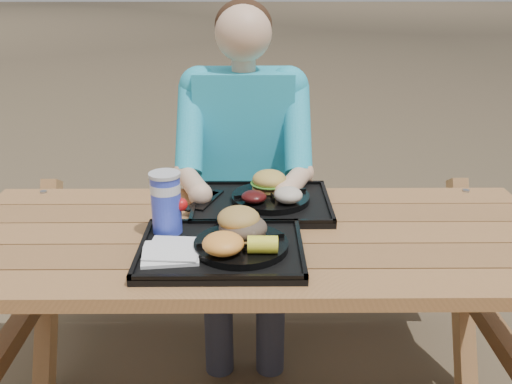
{
  "coord_description": "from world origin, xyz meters",
  "views": [
    {
      "loc": [
        -0.01,
        -1.55,
        1.48
      ],
      "look_at": [
        0.0,
        0.0,
        0.88
      ],
      "focal_mm": 40.0,
      "sensor_mm": 36.0,
      "label": 1
    }
  ],
  "objects": [
    {
      "name": "picnic_table",
      "position": [
        0.0,
        0.0,
        0.38
      ],
      "size": [
        1.8,
        1.49,
        0.75
      ],
      "primitive_type": null,
      "color": "#999999",
      "rests_on": "ground"
    },
    {
      "name": "tray_near",
      "position": [
        -0.1,
        -0.14,
        0.76
      ],
      "size": [
        0.45,
        0.35,
        0.02
      ],
      "primitive_type": "cube",
      "color": "black",
      "rests_on": "picnic_table"
    },
    {
      "name": "tray_far",
      "position": [
        0.02,
        0.19,
        0.76
      ],
      "size": [
        0.45,
        0.35,
        0.02
      ],
      "primitive_type": "cube",
      "color": "black",
      "rests_on": "picnic_table"
    },
    {
      "name": "plate_near",
      "position": [
        -0.04,
        -0.15,
        0.78
      ],
      "size": [
        0.26,
        0.26,
        0.02
      ],
      "primitive_type": "cylinder",
      "color": "black",
      "rests_on": "tray_near"
    },
    {
      "name": "plate_far",
      "position": [
        0.05,
        0.2,
        0.78
      ],
      "size": [
        0.26,
        0.26,
        0.02
      ],
      "primitive_type": "cylinder",
      "color": "black",
      "rests_on": "tray_far"
    },
    {
      "name": "napkin_stack",
      "position": [
        -0.23,
        -0.18,
        0.78
      ],
      "size": [
        0.17,
        0.17,
        0.02
      ],
      "primitive_type": "cube",
      "rotation": [
        0.0,
        0.0,
        0.12
      ],
      "color": "white",
      "rests_on": "tray_near"
    },
    {
      "name": "soda_cup",
      "position": [
        -0.26,
        -0.04,
        0.86
      ],
      "size": [
        0.09,
        0.09,
        0.17
      ],
      "primitive_type": "cylinder",
      "color": "#1C30D4",
      "rests_on": "tray_near"
    },
    {
      "name": "condiment_bbq",
      "position": [
        -0.09,
        -0.01,
        0.78
      ],
      "size": [
        0.05,
        0.05,
        0.03
      ],
      "primitive_type": "cylinder",
      "color": "black",
      "rests_on": "tray_near"
    },
    {
      "name": "condiment_mustard",
      "position": [
        -0.04,
        -0.01,
        0.79
      ],
      "size": [
        0.05,
        0.05,
        0.03
      ],
      "primitive_type": "cylinder",
      "color": "gold",
      "rests_on": "tray_near"
    },
    {
      "name": "sandwich",
      "position": [
        -0.04,
        -0.11,
        0.86
      ],
      "size": [
        0.13,
        0.13,
        0.13
      ],
      "primitive_type": null,
      "color": "#BA8B41",
      "rests_on": "plate_near"
    },
    {
      "name": "mac_cheese",
      "position": [
        -0.09,
        -0.21,
        0.82
      ],
      "size": [
        0.11,
        0.11,
        0.06
      ],
      "primitive_type": "ellipsoid",
      "color": "#FFA943",
      "rests_on": "plate_near"
    },
    {
      "name": "corn_cob",
      "position": [
        0.02,
        -0.21,
        0.81
      ],
      "size": [
        0.08,
        0.08,
        0.05
      ],
      "primitive_type": null,
      "rotation": [
        0.0,
        0.0,
        -0.02
      ],
      "color": "#FFF835",
      "rests_on": "plate_near"
    },
    {
      "name": "cutlery_far",
      "position": [
        -0.15,
        0.2,
        0.77
      ],
      "size": [
        0.09,
        0.18,
        0.01
      ],
      "primitive_type": "cube",
      "rotation": [
        0.0,
        0.0,
        -0.33
      ],
      "color": "black",
      "rests_on": "tray_far"
    },
    {
      "name": "burger",
      "position": [
        0.05,
        0.25,
        0.84
      ],
      "size": [
        0.12,
        0.12,
        0.1
      ],
      "primitive_type": null,
      "color": "gold",
      "rests_on": "plate_far"
    },
    {
      "name": "baked_beans",
      "position": [
        -0.01,
        0.14,
        0.81
      ],
      "size": [
        0.08,
        0.08,
        0.04
      ],
      "primitive_type": "ellipsoid",
      "color": "#420D0D",
      "rests_on": "plate_far"
    },
    {
      "name": "potato_salad",
      "position": [
        0.1,
        0.14,
        0.82
      ],
      "size": [
        0.09,
        0.09,
        0.05
      ],
      "primitive_type": "ellipsoid",
      "color": "beige",
      "rests_on": "plate_far"
    },
    {
      "name": "diner",
      "position": [
        -0.04,
        0.62,
        0.64
      ],
      "size": [
        0.48,
        0.84,
        1.28
      ],
      "primitive_type": null,
      "color": "teal",
      "rests_on": "ground"
    }
  ]
}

